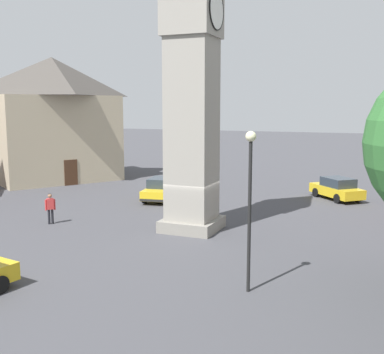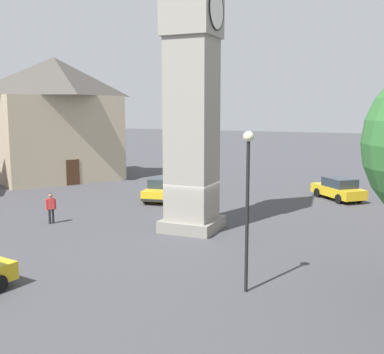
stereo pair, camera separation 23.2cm
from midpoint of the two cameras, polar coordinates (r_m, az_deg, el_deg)
ground_plane at (r=24.85m, az=0.27°, el=-6.36°), size 200.00×200.00×0.00m
clock_tower at (r=24.33m, az=0.29°, el=17.43°), size 3.37×3.37×17.45m
car_silver_kerb at (r=32.53m, az=-3.36°, el=-1.46°), size 4.35×2.35×1.53m
car_red_corner at (r=34.18m, az=17.42°, el=-1.36°), size 4.18×4.03×1.53m
pedestrian at (r=26.98m, az=-16.41°, el=-3.32°), size 0.44×0.40×1.69m
building_terrace_right at (r=42.93m, az=-15.91°, el=6.83°), size 12.66×11.84×10.55m
lamp_post at (r=16.01m, az=7.13°, el=-1.26°), size 0.36×0.36×5.56m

